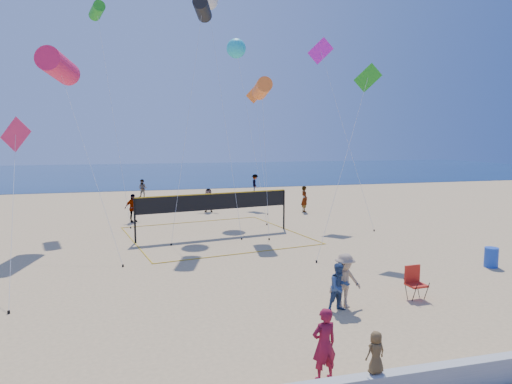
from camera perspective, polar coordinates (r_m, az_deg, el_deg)
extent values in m
plane|color=tan|center=(12.99, 7.21, -17.95)|extent=(120.00, 120.00, 0.00)
cube|color=navy|center=(73.26, -11.19, 2.45)|extent=(140.00, 50.00, 0.03)
imported|color=maroon|center=(10.85, 8.52, -18.30)|extent=(0.66, 0.49, 1.67)
imported|color=brown|center=(10.23, 14.75, -18.81)|extent=(0.47, 0.34, 0.89)
imported|color=navy|center=(14.84, 10.39, -11.61)|extent=(0.83, 0.70, 1.54)
imported|color=tan|center=(15.10, 11.02, -10.83)|extent=(1.23, 0.81, 1.77)
imported|color=gray|center=(30.45, -15.16, -1.95)|extent=(1.16, 0.85, 1.83)
imported|color=gray|center=(33.58, -5.96, -1.04)|extent=(1.67, 0.82, 1.72)
imported|color=gray|center=(33.54, 6.07, -0.88)|extent=(0.48, 0.72, 1.92)
imported|color=gray|center=(42.74, -13.99, 0.43)|extent=(0.98, 0.88, 1.65)
imported|color=gray|center=(45.16, -0.12, 1.08)|extent=(0.90, 1.30, 1.83)
cube|color=red|center=(16.57, 19.41, -10.92)|extent=(0.63, 0.58, 0.07)
cube|color=red|center=(16.66, 18.94, -9.63)|extent=(0.60, 0.09, 0.60)
cylinder|color=black|center=(16.33, 19.18, -11.98)|extent=(0.04, 0.30, 0.78)
cylinder|color=black|center=(16.66, 18.25, -11.56)|extent=(0.04, 0.30, 0.78)
cylinder|color=black|center=(16.62, 20.52, -11.70)|extent=(0.04, 0.30, 0.78)
cylinder|color=black|center=(16.94, 19.58, -11.31)|extent=(0.04, 0.30, 0.78)
cylinder|color=#1C45B9|center=(21.78, 27.33, -7.27)|extent=(0.68, 0.68, 0.83)
cylinder|color=black|center=(24.35, -14.91, -3.51)|extent=(0.10, 0.10, 2.33)
cylinder|color=black|center=(27.20, 3.51, -2.22)|extent=(0.10, 0.10, 2.33)
cube|color=black|center=(25.33, -5.20, -1.24)|extent=(8.59, 1.55, 0.87)
cube|color=gold|center=(25.27, -5.21, -0.20)|extent=(8.59, 1.56, 0.06)
cube|color=gold|center=(21.71, -1.23, -7.64)|extent=(8.79, 1.62, 0.02)
cube|color=gold|center=(29.72, -8.00, -3.76)|extent=(8.79, 1.62, 0.02)
cylinder|color=#E91D4F|center=(27.16, -23.46, 14.20)|extent=(1.92, 3.30, 1.69)
cylinder|color=silver|center=(23.22, -20.37, 4.38)|extent=(3.18, 7.08, 9.14)
cylinder|color=black|center=(20.30, -16.30, -8.83)|extent=(0.08, 0.08, 0.10)
cylinder|color=black|center=(28.52, -6.71, 21.79)|extent=(1.41, 2.23, 1.13)
cylinder|color=silver|center=(25.28, -8.52, 9.02)|extent=(2.39, 4.31, 12.78)
cylinder|color=black|center=(23.63, -10.55, -6.46)|extent=(0.08, 0.08, 0.10)
cylinder|color=orange|center=(26.89, 0.75, 12.81)|extent=(1.09, 2.19, 1.16)
cylinder|color=silver|center=(25.33, 1.18, 3.91)|extent=(0.41, 2.92, 8.19)
cylinder|color=black|center=(24.45, 1.65, -5.90)|extent=(0.08, 0.08, 0.10)
cube|color=#DC2759|center=(21.77, -27.84, 6.38)|extent=(1.37, 0.69, 1.50)
cylinder|color=silver|center=(18.87, -28.13, -1.99)|extent=(0.91, 6.14, 5.52)
cylinder|color=black|center=(16.51, -28.52, -13.06)|extent=(0.08, 0.08, 0.10)
cube|color=green|center=(23.67, 13.82, 13.70)|extent=(1.41, 0.33, 1.42)
cylinder|color=silver|center=(21.54, 10.90, 3.42)|extent=(3.65, 2.62, 8.30)
cylinder|color=black|center=(20.30, 7.57, -8.61)|extent=(0.08, 0.08, 0.10)
cube|color=#E019CD|center=(32.57, 8.08, 17.07)|extent=(1.79, 0.33, 1.79)
cylinder|color=silver|center=(29.48, 11.11, 7.13)|extent=(1.03, 6.08, 11.22)
cylinder|color=black|center=(27.56, 14.55, -4.66)|extent=(0.08, 0.08, 0.10)
sphere|color=silver|center=(32.53, -6.07, 22.81)|extent=(1.66, 1.66, 1.39)
cylinder|color=silver|center=(27.65, -4.15, 10.53)|extent=(0.52, 7.55, 14.37)
cylinder|color=black|center=(24.55, -1.80, -5.84)|extent=(0.08, 0.08, 0.10)
sphere|color=#24C4D2|center=(33.63, -2.50, 17.50)|extent=(1.73, 1.73, 1.36)
cylinder|color=silver|center=(30.52, -0.68, 7.62)|extent=(0.76, 5.38, 11.62)
cylinder|color=black|center=(28.54, 1.37, -4.05)|extent=(0.08, 0.08, 0.10)
cylinder|color=green|center=(33.88, -19.27, 20.61)|extent=(1.22, 1.96, 0.99)
cylinder|color=silver|center=(30.44, -17.44, 9.25)|extent=(1.78, 4.81, 13.67)
cylinder|color=black|center=(28.50, -15.40, -4.31)|extent=(0.08, 0.08, 0.10)
cube|color=orange|center=(38.60, -0.12, 12.18)|extent=(1.41, 0.81, 1.59)
cylinder|color=silver|center=(35.14, 0.62, 5.37)|extent=(0.82, 6.64, 8.99)
cylinder|color=black|center=(32.28, 1.48, -2.78)|extent=(0.08, 0.08, 0.10)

